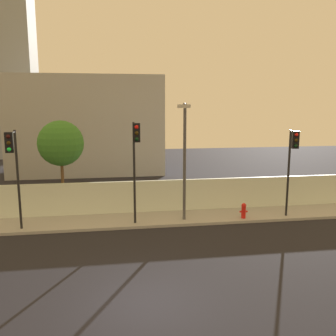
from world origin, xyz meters
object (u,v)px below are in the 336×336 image
object	(u,v)px
traffic_light_center	(13,160)
traffic_light_right	(292,155)
fire_hydrant	(244,210)
traffic_light_left	(135,152)
roadside_tree_midleft	(61,143)
street_lamp_curbside	(184,151)

from	to	relation	value
traffic_light_center	traffic_light_right	bearing A→B (deg)	1.38
traffic_light_right	fire_hydrant	world-z (taller)	traffic_light_right
traffic_light_left	roadside_tree_midleft	xyz separation A→B (m)	(-4.03, 3.92, 0.09)
traffic_light_center	street_lamp_curbside	distance (m)	8.14
traffic_light_right	fire_hydrant	xyz separation A→B (m)	(-2.41, 0.39, -3.00)
traffic_light_right	roadside_tree_midleft	world-z (taller)	roadside_tree_midleft
street_lamp_curbside	roadside_tree_midleft	world-z (taller)	street_lamp_curbside
traffic_light_center	roadside_tree_midleft	xyz separation A→B (m)	(1.56, 4.21, 0.28)
traffic_light_center	street_lamp_curbside	world-z (taller)	street_lamp_curbside
traffic_light_right	fire_hydrant	distance (m)	3.86
fire_hydrant	roadside_tree_midleft	bearing A→B (deg)	160.49
fire_hydrant	traffic_light_center	bearing A→B (deg)	-176.39
traffic_light_left	street_lamp_curbside	world-z (taller)	street_lamp_curbside
traffic_light_left	street_lamp_curbside	xyz separation A→B (m)	(2.52, 0.39, -0.05)
traffic_light_left	traffic_light_center	bearing A→B (deg)	-177.10
street_lamp_curbside	traffic_light_left	bearing A→B (deg)	-171.11
fire_hydrant	roadside_tree_midleft	size ratio (longest dim) A/B	0.16
traffic_light_right	roadside_tree_midleft	distance (m)	12.85
roadside_tree_midleft	fire_hydrant	bearing A→B (deg)	-19.51
traffic_light_left	street_lamp_curbside	bearing A→B (deg)	8.89
traffic_light_left	traffic_light_right	xyz separation A→B (m)	(8.21, 0.05, -0.32)
traffic_light_left	traffic_light_right	world-z (taller)	traffic_light_left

